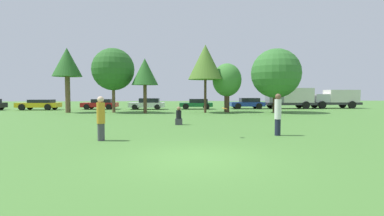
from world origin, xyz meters
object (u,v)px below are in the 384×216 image
at_px(tree_2, 145,72).
at_px(tree_4, 227,80).
at_px(parked_car_white, 148,104).
at_px(parked_car_green, 197,104).
at_px(delivery_truck_grey, 291,98).
at_px(delivery_truck_silver, 336,98).
at_px(parked_car_yellow, 39,104).
at_px(tree_1, 113,69).
at_px(tree_0, 67,63).
at_px(parked_car_blue, 248,103).
at_px(tree_5, 276,74).
at_px(frisbee, 225,108).
at_px(parked_car_red, 101,104).
at_px(bystander_sitting, 179,117).
at_px(person_thrower, 101,118).
at_px(tree_3, 205,62).
at_px(person_catcher, 278,114).

xyz_separation_m(tree_2, tree_4, (7.98, 0.64, -0.72)).
relative_size(tree_2, parked_car_white, 1.23).
distance_m(parked_car_green, delivery_truck_grey, 11.68).
xyz_separation_m(delivery_truck_grey, delivery_truck_silver, (5.93, 0.43, -0.08)).
bearing_deg(delivery_truck_silver, parked_car_yellow, 3.91).
xyz_separation_m(tree_1, parked_car_white, (2.88, 5.20, -3.52)).
relative_size(tree_0, parked_car_blue, 1.52).
bearing_deg(tree_5, parked_car_green, 136.83).
height_order(frisbee, parked_car_yellow, frisbee).
distance_m(parked_car_yellow, parked_car_white, 12.08).
distance_m(tree_0, parked_car_yellow, 7.95).
distance_m(frisbee, tree_5, 17.16).
bearing_deg(tree_2, parked_car_blue, 29.27).
bearing_deg(parked_car_green, frisbee, 90.16).
bearing_deg(tree_1, tree_4, -2.19).
bearing_deg(parked_car_red, tree_0, 75.52).
distance_m(bystander_sitting, parked_car_yellow, 22.24).
distance_m(person_thrower, tree_4, 18.47).
xyz_separation_m(parked_car_yellow, parked_car_green, (17.82, 0.34, 0.01)).
bearing_deg(parked_car_red, parked_car_yellow, 10.16).
height_order(bystander_sitting, delivery_truck_grey, delivery_truck_grey).
xyz_separation_m(parked_car_red, delivery_truck_silver, (28.88, 0.02, 0.62)).
bearing_deg(delivery_truck_silver, parked_car_green, 4.29).
bearing_deg(parked_car_blue, tree_5, 99.36).
bearing_deg(tree_5, parked_car_blue, 96.92).
bearing_deg(tree_3, bystander_sitting, -105.68).
bearing_deg(parked_car_green, parked_car_blue, -175.26).
distance_m(bystander_sitting, tree_5, 14.29).
bearing_deg(parked_car_white, tree_2, 94.70).
distance_m(tree_2, tree_5, 12.59).
bearing_deg(parked_car_green, parked_car_white, 3.22).
xyz_separation_m(parked_car_yellow, delivery_truck_silver, (35.42, 0.90, 0.62)).
relative_size(tree_0, parked_car_green, 1.59).
distance_m(tree_4, parked_car_yellow, 21.15).
bearing_deg(bystander_sitting, delivery_truck_silver, 40.29).
xyz_separation_m(person_catcher, bystander_sitting, (-4.26, 4.63, -0.52)).
height_order(person_catcher, parked_car_white, person_catcher).
height_order(tree_0, delivery_truck_grey, tree_0).
relative_size(tree_3, parked_car_blue, 1.59).
relative_size(person_thrower, parked_car_green, 0.45).
height_order(tree_1, parked_car_red, tree_1).
xyz_separation_m(tree_4, delivery_truck_silver, (15.11, 6.27, -1.89)).
height_order(tree_1, delivery_truck_grey, tree_1).
relative_size(bystander_sitting, tree_1, 0.17).
xyz_separation_m(tree_3, parked_car_blue, (6.00, 6.54, -4.16)).
relative_size(tree_1, parked_car_white, 1.49).
distance_m(parked_car_yellow, parked_car_red, 6.60).
xyz_separation_m(bystander_sitting, parked_car_green, (2.64, 16.58, 0.20)).
bearing_deg(bystander_sitting, tree_3, 74.32).
distance_m(tree_5, delivery_truck_grey, 8.54).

